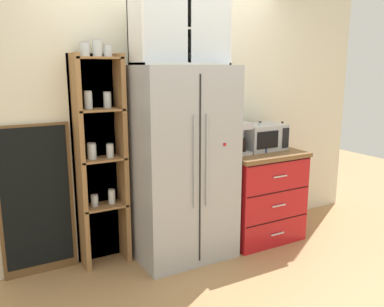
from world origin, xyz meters
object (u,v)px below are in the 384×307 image
(coffee_maker, at_px, (238,138))
(bottle_clear, at_px, (260,138))
(microwave, at_px, (262,137))
(mug_navy, at_px, (264,148))
(mug_red, at_px, (256,145))
(bottle_amber, at_px, (282,136))
(refrigerator, at_px, (182,164))
(chalkboard_menu, at_px, (36,201))

(coffee_maker, distance_m, bottle_clear, 0.26)
(microwave, relative_size, bottle_clear, 1.47)
(mug_navy, distance_m, mug_red, 0.12)
(microwave, bearing_deg, coffee_maker, -172.74)
(microwave, distance_m, mug_navy, 0.16)
(microwave, bearing_deg, mug_red, 178.20)
(microwave, bearing_deg, bottle_amber, 1.96)
(microwave, xyz_separation_m, mug_navy, (-0.07, -0.12, -0.09))
(refrigerator, height_order, mug_navy, refrigerator)
(mug_red, relative_size, bottle_clear, 0.39)
(mug_navy, bearing_deg, microwave, 58.83)
(bottle_amber, bearing_deg, mug_red, -178.83)
(microwave, distance_m, coffee_maker, 0.33)
(refrigerator, relative_size, mug_red, 15.17)
(chalkboard_menu, bearing_deg, refrigerator, -13.23)
(bottle_clear, bearing_deg, chalkboard_menu, 171.88)
(coffee_maker, relative_size, bottle_amber, 1.16)
(mug_navy, relative_size, bottle_amber, 0.45)
(refrigerator, distance_m, bottle_clear, 0.88)
(refrigerator, relative_size, mug_navy, 14.52)
(refrigerator, relative_size, microwave, 3.99)
(coffee_maker, bearing_deg, mug_red, 9.70)
(bottle_amber, bearing_deg, bottle_clear, -170.15)
(coffee_maker, height_order, bottle_amber, coffee_maker)
(refrigerator, distance_m, mug_red, 0.88)
(refrigerator, relative_size, chalkboard_menu, 1.36)
(mug_red, xyz_separation_m, chalkboard_menu, (-2.10, 0.25, -0.31))
(microwave, height_order, bottle_amber, bottle_amber)
(bottle_amber, distance_m, chalkboard_menu, 2.48)
(refrigerator, relative_size, bottle_amber, 6.56)
(bottle_amber, relative_size, chalkboard_menu, 0.21)
(microwave, relative_size, bottle_amber, 1.64)
(bottle_clear, xyz_separation_m, chalkboard_menu, (-2.10, 0.30, -0.40))
(bottle_clear, bearing_deg, refrigerator, 179.31)
(mug_red, height_order, chalkboard_menu, chalkboard_menu)
(microwave, xyz_separation_m, coffee_maker, (-0.33, -0.04, 0.03))
(mug_red, distance_m, bottle_amber, 0.35)
(refrigerator, bearing_deg, bottle_amber, 2.32)
(mug_navy, relative_size, mug_red, 1.04)
(mug_navy, height_order, mug_red, mug_red)
(mug_red, bearing_deg, bottle_amber, 1.17)
(mug_red, bearing_deg, coffee_maker, -170.30)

